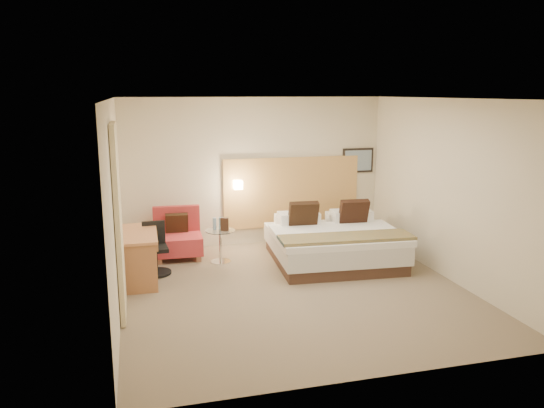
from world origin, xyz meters
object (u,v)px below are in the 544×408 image
object	(u,v)px
bed	(333,243)
lounge_chair	(178,238)
side_table	(220,244)
desk_chair	(155,253)
desk	(140,243)

from	to	relation	value
bed	lounge_chair	xyz separation A→B (m)	(-2.49, 0.90, 0.01)
bed	side_table	world-z (taller)	bed
lounge_chair	side_table	xyz separation A→B (m)	(0.66, -0.48, -0.03)
desk_chair	bed	bearing A→B (deg)	-2.45
lounge_chair	desk	world-z (taller)	lounge_chair
lounge_chair	side_table	world-z (taller)	lounge_chair
desk	desk_chair	distance (m)	0.43
bed	lounge_chair	size ratio (longest dim) A/B	2.54
desk	desk_chair	xyz separation A→B (m)	(0.22, 0.26, -0.26)
lounge_chair	bed	bearing A→B (deg)	-19.98
side_table	desk_chair	distance (m)	1.11
side_table	desk_chair	bearing A→B (deg)	-164.39
bed	desk_chair	xyz separation A→B (m)	(-2.89, 0.12, 0.01)
bed	lounge_chair	bearing A→B (deg)	160.02
bed	desk_chair	bearing A→B (deg)	177.55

